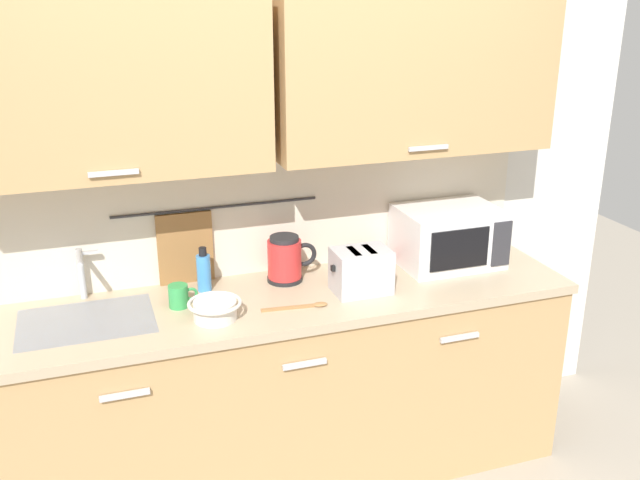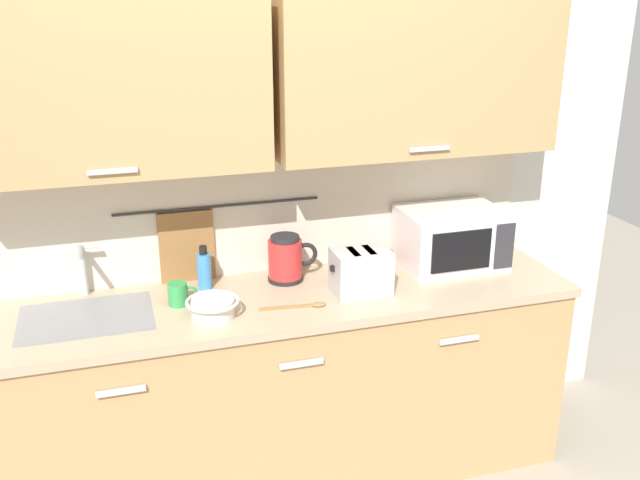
{
  "view_description": "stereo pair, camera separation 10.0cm",
  "coord_description": "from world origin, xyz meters",
  "px_view_note": "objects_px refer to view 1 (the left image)",
  "views": [
    {
      "loc": [
        -0.75,
        -2.38,
        2.16
      ],
      "look_at": [
        0.18,
        0.33,
        1.12
      ],
      "focal_mm": 40.4,
      "sensor_mm": 36.0,
      "label": 1
    },
    {
      "loc": [
        -0.66,
        -2.41,
        2.16
      ],
      "look_at": [
        0.18,
        0.33,
        1.12
      ],
      "focal_mm": 40.4,
      "sensor_mm": 36.0,
      "label": 2
    }
  ],
  "objects_px": {
    "dish_soap_bottle": "(204,272)",
    "mug_by_kettle": "(376,255)",
    "mug_near_sink": "(179,296)",
    "mixing_bowl": "(215,309)",
    "toaster": "(361,271)",
    "electric_kettle": "(286,259)",
    "microwave": "(448,236)",
    "wooden_spoon": "(303,306)"
  },
  "relations": [
    {
      "from": "electric_kettle",
      "to": "mug_by_kettle",
      "type": "distance_m",
      "value": 0.46
    },
    {
      "from": "microwave",
      "to": "toaster",
      "type": "bearing_deg",
      "value": -161.2
    },
    {
      "from": "dish_soap_bottle",
      "to": "wooden_spoon",
      "type": "relative_size",
      "value": 0.71
    },
    {
      "from": "microwave",
      "to": "wooden_spoon",
      "type": "xyz_separation_m",
      "value": [
        -0.79,
        -0.25,
        -0.13
      ]
    },
    {
      "from": "electric_kettle",
      "to": "mug_near_sink",
      "type": "distance_m",
      "value": 0.51
    },
    {
      "from": "dish_soap_bottle",
      "to": "toaster",
      "type": "distance_m",
      "value": 0.67
    },
    {
      "from": "mug_near_sink",
      "to": "wooden_spoon",
      "type": "height_order",
      "value": "mug_near_sink"
    },
    {
      "from": "mixing_bowl",
      "to": "toaster",
      "type": "xyz_separation_m",
      "value": [
        0.64,
        0.06,
        0.05
      ]
    },
    {
      "from": "mug_near_sink",
      "to": "mug_by_kettle",
      "type": "distance_m",
      "value": 0.96
    },
    {
      "from": "electric_kettle",
      "to": "dish_soap_bottle",
      "type": "height_order",
      "value": "electric_kettle"
    },
    {
      "from": "electric_kettle",
      "to": "wooden_spoon",
      "type": "height_order",
      "value": "electric_kettle"
    },
    {
      "from": "dish_soap_bottle",
      "to": "toaster",
      "type": "relative_size",
      "value": 0.77
    },
    {
      "from": "mixing_bowl",
      "to": "wooden_spoon",
      "type": "height_order",
      "value": "mixing_bowl"
    },
    {
      "from": "microwave",
      "to": "toaster",
      "type": "xyz_separation_m",
      "value": [
        -0.51,
        -0.17,
        -0.04
      ]
    },
    {
      "from": "mixing_bowl",
      "to": "toaster",
      "type": "relative_size",
      "value": 0.84
    },
    {
      "from": "dish_soap_bottle",
      "to": "mixing_bowl",
      "type": "height_order",
      "value": "dish_soap_bottle"
    },
    {
      "from": "toaster",
      "to": "wooden_spoon",
      "type": "bearing_deg",
      "value": -165.25
    },
    {
      "from": "mug_by_kettle",
      "to": "wooden_spoon",
      "type": "height_order",
      "value": "mug_by_kettle"
    },
    {
      "from": "electric_kettle",
      "to": "dish_soap_bottle",
      "type": "bearing_deg",
      "value": 178.44
    },
    {
      "from": "microwave",
      "to": "mug_near_sink",
      "type": "xyz_separation_m",
      "value": [
        -1.27,
        -0.07,
        -0.09
      ]
    },
    {
      "from": "dish_soap_bottle",
      "to": "wooden_spoon",
      "type": "xyz_separation_m",
      "value": [
        0.35,
        -0.3,
        -0.08
      ]
    },
    {
      "from": "dish_soap_bottle",
      "to": "microwave",
      "type": "bearing_deg",
      "value": -2.89
    },
    {
      "from": "microwave",
      "to": "electric_kettle",
      "type": "height_order",
      "value": "microwave"
    },
    {
      "from": "mug_near_sink",
      "to": "mixing_bowl",
      "type": "height_order",
      "value": "mug_near_sink"
    },
    {
      "from": "electric_kettle",
      "to": "dish_soap_bottle",
      "type": "xyz_separation_m",
      "value": [
        -0.36,
        0.01,
        -0.01
      ]
    },
    {
      "from": "dish_soap_bottle",
      "to": "mug_by_kettle",
      "type": "distance_m",
      "value": 0.82
    },
    {
      "from": "microwave",
      "to": "toaster",
      "type": "distance_m",
      "value": 0.54
    },
    {
      "from": "mug_by_kettle",
      "to": "wooden_spoon",
      "type": "bearing_deg",
      "value": -144.23
    },
    {
      "from": "toaster",
      "to": "electric_kettle",
      "type": "bearing_deg",
      "value": 140.91
    },
    {
      "from": "mug_near_sink",
      "to": "mug_by_kettle",
      "type": "xyz_separation_m",
      "value": [
        0.94,
        0.16,
        0.0
      ]
    },
    {
      "from": "mug_near_sink",
      "to": "microwave",
      "type": "bearing_deg",
      "value": 3.34
    },
    {
      "from": "dish_soap_bottle",
      "to": "toaster",
      "type": "xyz_separation_m",
      "value": [
        0.63,
        -0.23,
        0.01
      ]
    },
    {
      "from": "dish_soap_bottle",
      "to": "mug_near_sink",
      "type": "xyz_separation_m",
      "value": [
        -0.13,
        -0.13,
        -0.04
      ]
    },
    {
      "from": "electric_kettle",
      "to": "mug_by_kettle",
      "type": "xyz_separation_m",
      "value": [
        0.45,
        0.04,
        -0.05
      ]
    },
    {
      "from": "electric_kettle",
      "to": "dish_soap_bottle",
      "type": "relative_size",
      "value": 1.16
    },
    {
      "from": "electric_kettle",
      "to": "wooden_spoon",
      "type": "xyz_separation_m",
      "value": [
        -0.01,
        -0.3,
        -0.1
      ]
    },
    {
      "from": "dish_soap_bottle",
      "to": "mug_by_kettle",
      "type": "relative_size",
      "value": 1.63
    },
    {
      "from": "mug_near_sink",
      "to": "mixing_bowl",
      "type": "distance_m",
      "value": 0.2
    },
    {
      "from": "mug_near_sink",
      "to": "wooden_spoon",
      "type": "bearing_deg",
      "value": -20.13
    },
    {
      "from": "mug_by_kettle",
      "to": "toaster",
      "type": "bearing_deg",
      "value": -124.84
    },
    {
      "from": "dish_soap_bottle",
      "to": "mug_near_sink",
      "type": "height_order",
      "value": "dish_soap_bottle"
    },
    {
      "from": "electric_kettle",
      "to": "toaster",
      "type": "relative_size",
      "value": 0.89
    }
  ]
}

